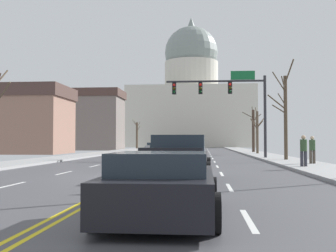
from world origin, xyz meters
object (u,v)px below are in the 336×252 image
at_px(pickup_truck_near_02, 178,161).
at_px(sedan_oncoming_00, 159,150).
at_px(sedan_oncoming_02, 152,147).
at_px(sedan_near_03, 163,186).
at_px(signal_gantry, 229,95).
at_px(sedan_near_00, 188,154).
at_px(sedan_oncoming_01, 167,148).
at_px(pedestrian_00, 312,148).
at_px(pedestrian_01, 304,149).
at_px(sedan_near_01, 184,157).

distance_m(pickup_truck_near_02, sedan_oncoming_00, 26.96).
relative_size(pickup_truck_near_02, sedan_oncoming_02, 1.19).
xyz_separation_m(sedan_near_03, sedan_oncoming_02, (-7.00, 55.25, -0.04)).
relative_size(signal_gantry, sedan_near_03, 1.82).
height_order(sedan_near_00, sedan_oncoming_02, sedan_oncoming_02).
relative_size(signal_gantry, sedan_oncoming_01, 1.85).
xyz_separation_m(pickup_truck_near_02, sedan_oncoming_01, (-3.45, 35.15, -0.15)).
height_order(sedan_oncoming_01, pedestrian_00, pedestrian_00).
height_order(sedan_oncoming_00, sedan_oncoming_02, sedan_oncoming_00).
distance_m(sedan_oncoming_01, pedestrian_01, 29.81).
bearing_deg(pedestrian_00, pickup_truck_near_02, -126.61).
relative_size(signal_gantry, pedestrian_00, 5.02).
height_order(sedan_near_00, sedan_near_01, sedan_near_01).
bearing_deg(sedan_oncoming_00, sedan_oncoming_01, 89.24).
relative_size(sedan_near_01, sedan_near_03, 0.99).
xyz_separation_m(signal_gantry, sedan_near_01, (-3.11, -11.15, -4.50)).
relative_size(signal_gantry, pickup_truck_near_02, 1.48).
xyz_separation_m(sedan_near_00, pedestrian_01, (6.14, -7.12, 0.46)).
relative_size(signal_gantry, sedan_near_00, 1.70).
bearing_deg(sedan_oncoming_00, pickup_truck_near_02, -82.42).
distance_m(signal_gantry, sedan_near_00, 6.90).
distance_m(sedan_near_00, sedan_oncoming_01, 21.41).
xyz_separation_m(sedan_near_03, sedan_oncoming_00, (-3.68, 33.54, -0.03)).
distance_m(signal_gantry, sedan_near_01, 12.41).
height_order(signal_gantry, sedan_oncoming_00, signal_gantry).
relative_size(sedan_near_01, pedestrian_01, 2.70).
height_order(sedan_oncoming_00, sedan_oncoming_01, sedan_oncoming_01).
xyz_separation_m(pedestrian_00, pedestrian_01, (-1.15, -2.75, 0.01)).
relative_size(sedan_oncoming_00, sedan_oncoming_01, 1.01).
distance_m(sedan_near_00, pedestrian_00, 8.51).
bearing_deg(sedan_near_01, pedestrian_00, 19.78).
distance_m(sedan_near_01, sedan_near_03, 13.82).
bearing_deg(sedan_near_00, sedan_oncoming_00, 105.03).
xyz_separation_m(sedan_oncoming_02, pedestrian_01, (12.88, -41.55, 0.47)).
xyz_separation_m(sedan_near_00, sedan_oncoming_02, (-6.73, 34.44, -0.00)).
xyz_separation_m(signal_gantry, pedestrian_01, (3.02, -11.28, -4.07)).
relative_size(pickup_truck_near_02, sedan_near_03, 1.23).
relative_size(sedan_near_01, pedestrian_00, 2.72).
relative_size(sedan_near_00, pedestrian_01, 2.93).
bearing_deg(sedan_oncoming_02, sedan_near_00, -78.94).
xyz_separation_m(sedan_near_01, sedan_oncoming_02, (-6.75, 41.42, -0.04)).
distance_m(pickup_truck_near_02, sedan_oncoming_02, 48.92).
bearing_deg(sedan_near_00, sedan_oncoming_02, 101.06).
bearing_deg(pedestrian_00, sedan_oncoming_00, 122.06).
bearing_deg(pickup_truck_near_02, sedan_near_00, 90.57).
distance_m(sedan_near_00, pickup_truck_near_02, 14.00).
distance_m(signal_gantry, pickup_truck_near_02, 18.91).
xyz_separation_m(sedan_near_00, pickup_truck_near_02, (0.14, -14.00, 0.18)).
height_order(sedan_near_01, pickup_truck_near_02, pickup_truck_near_02).
bearing_deg(sedan_near_00, pedestrian_00, -30.94).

